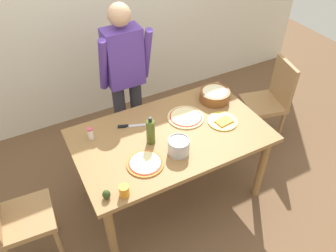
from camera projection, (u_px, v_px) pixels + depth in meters
ground at (170, 192)px, 3.27m from camera, size 8.00×8.00×0.00m
wall_back at (99, 5)px, 3.50m from camera, size 5.60×0.10×2.60m
dining_table at (171, 142)px, 2.84m from camera, size 1.60×0.96×0.76m
person_cook at (125, 75)px, 3.14m from camera, size 0.49×0.25×1.62m
chair_wooden_left at (13, 216)px, 2.43m from camera, size 0.43×0.43×0.95m
chair_wooden_right at (270, 98)px, 3.54m from camera, size 0.48×0.48×0.95m
pizza_raw_on_board at (186, 117)px, 2.94m from camera, size 0.32×0.32×0.02m
pizza_cooked_on_tray at (145, 163)px, 2.52m from camera, size 0.29×0.29×0.02m
plate_with_slice at (223, 121)px, 2.89m from camera, size 0.26×0.26×0.02m
popcorn_bowl at (215, 95)px, 3.10m from camera, size 0.28×0.28×0.11m
olive_oil_bottle at (151, 132)px, 2.63m from camera, size 0.07×0.07×0.26m
steel_pot at (179, 146)px, 2.57m from camera, size 0.17×0.17×0.13m
cup_orange at (124, 191)px, 2.28m from camera, size 0.07×0.07×0.08m
salt_shaker at (90, 133)px, 2.71m from camera, size 0.04×0.04×0.11m
chef_knife at (131, 126)px, 2.85m from camera, size 0.28×0.12×0.02m
avocado at (106, 194)px, 2.26m from camera, size 0.06×0.06×0.07m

